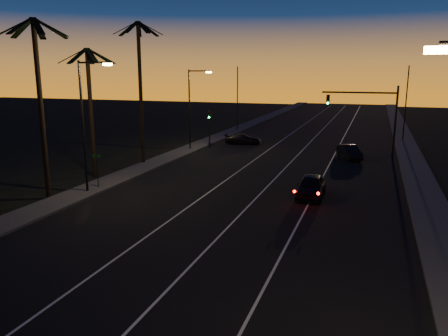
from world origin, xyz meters
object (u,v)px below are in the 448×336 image
at_px(right_car, 349,152).
at_px(cross_car, 243,139).
at_px(lead_car, 311,186).
at_px(signal_mast, 370,109).

distance_m(right_car, cross_car, 13.25).
height_order(lead_car, cross_car, lead_car).
distance_m(lead_car, cross_car, 22.25).
bearing_deg(right_car, lead_car, -96.40).
bearing_deg(lead_car, signal_mast, 78.43).
height_order(lead_car, right_car, lead_car).
xyz_separation_m(lead_car, cross_car, (-10.65, 19.54, -0.12)).
relative_size(lead_car, cross_car, 1.08).
distance_m(signal_mast, cross_car, 14.97).
bearing_deg(lead_car, cross_car, 118.60).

